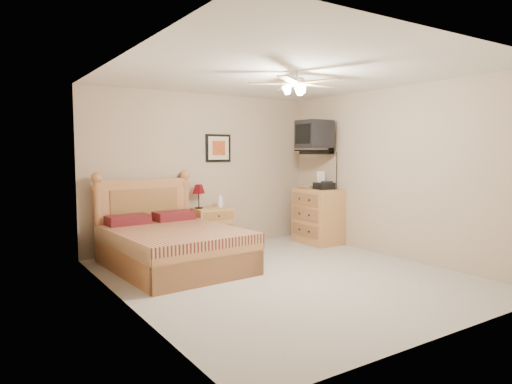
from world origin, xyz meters
TOP-DOWN VIEW (x-y plane):
  - floor at (0.00, 0.00)m, footprint 4.50×4.50m
  - ceiling at (0.00, 0.00)m, footprint 4.00×4.50m
  - wall_back at (0.00, 2.25)m, footprint 4.00×0.04m
  - wall_front at (0.00, -2.25)m, footprint 4.00×0.04m
  - wall_left at (-2.00, 0.00)m, footprint 0.04×4.50m
  - wall_right at (2.00, 0.00)m, footprint 0.04×4.50m
  - bed at (-1.01, 1.12)m, footprint 1.61×2.05m
  - nightstand at (0.03, 2.00)m, footprint 0.62×0.48m
  - table_lamp at (-0.17, 2.09)m, footprint 0.23×0.23m
  - lotion_bottle at (0.17, 1.99)m, footprint 0.10×0.10m
  - framed_picture at (0.27, 2.23)m, footprint 0.46×0.04m
  - dresser at (1.73, 1.38)m, footprint 0.57×0.80m
  - fax_machine at (1.74, 1.24)m, footprint 0.31×0.33m
  - magazine_lower at (1.65, 1.65)m, footprint 0.21×0.28m
  - magazine_upper at (1.65, 1.64)m, footprint 0.24×0.32m
  - wall_tv at (1.75, 1.34)m, footprint 0.56×0.46m
  - ceiling_fan at (0.00, -0.20)m, footprint 1.14×1.14m

SIDE VIEW (x-z plane):
  - floor at x=0.00m, z-range 0.00..0.00m
  - nightstand at x=0.03m, z-range 0.00..0.65m
  - dresser at x=1.73m, z-range 0.00..0.93m
  - bed at x=-1.01m, z-range 0.00..1.28m
  - lotion_bottle at x=0.17m, z-range 0.65..0.89m
  - table_lamp at x=-0.17m, z-range 0.65..1.04m
  - magazine_lower at x=1.65m, z-range 0.93..0.96m
  - magazine_upper at x=1.65m, z-range 0.96..0.98m
  - fax_machine at x=1.74m, z-range 0.93..1.23m
  - wall_back at x=0.00m, z-range 0.00..2.50m
  - wall_front at x=0.00m, z-range 0.00..2.50m
  - wall_left at x=-2.00m, z-range 0.00..2.50m
  - wall_right at x=2.00m, z-range 0.00..2.50m
  - framed_picture at x=0.27m, z-range 1.39..1.85m
  - wall_tv at x=1.75m, z-range 1.52..2.10m
  - ceiling_fan at x=0.00m, z-range 2.22..2.50m
  - ceiling at x=0.00m, z-range 2.48..2.52m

